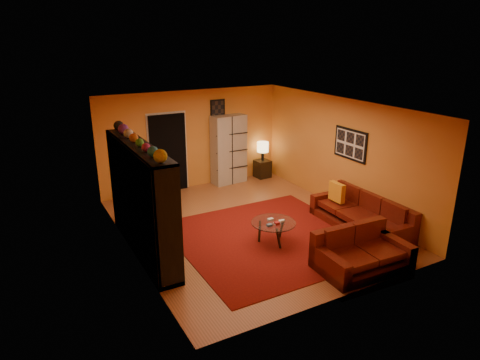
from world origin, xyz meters
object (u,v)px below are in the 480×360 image
side_table (262,169)px  storage_cabinet (229,150)px  sofa (363,215)px  tv (144,203)px  entertainment_unit (141,200)px  coffee_table (273,224)px  bowl_chair (141,191)px  loveseat (359,252)px  table_lamp (263,147)px

side_table → storage_cabinet: bearing=177.3°
sofa → side_table: size_ratio=4.68×
tv → side_table: bearing=-57.4°
entertainment_unit → tv: bearing=17.2°
coffee_table → bowl_chair: bowl_chair is taller
loveseat → storage_cabinet: size_ratio=0.87×
sofa → bowl_chair: (-3.76, 3.73, 0.01)m
entertainment_unit → bowl_chair: (0.66, 2.50, -0.76)m
sofa → storage_cabinet: storage_cabinet is taller
entertainment_unit → loveseat: (3.17, -2.41, -0.77)m
coffee_table → table_lamp: table_lamp is taller
bowl_chair → table_lamp: 3.72m
storage_cabinet → bowl_chair: size_ratio=2.87×
bowl_chair → entertainment_unit: bearing=-104.7°
side_table → bowl_chair: bearing=-176.1°
coffee_table → bowl_chair: bearing=116.2°
sofa → coffee_table: size_ratio=2.65×
tv → sofa: (4.37, -1.24, -0.69)m
tv → loveseat: size_ratio=0.54×
entertainment_unit → coffee_table: (2.33, -0.91, -0.65)m
sofa → storage_cabinet: (-1.16, 4.03, 0.66)m
loveseat → side_table: 5.29m
table_lamp → tv: bearing=-147.4°
sofa → side_table: (-0.09, 3.98, -0.03)m
sofa → bowl_chair: bearing=137.3°
tv → table_lamp: 5.07m
coffee_table → storage_cabinet: bearing=76.0°
bowl_chair → table_lamp: size_ratio=1.21×
loveseat → storage_cabinet: (0.08, 5.21, 0.66)m
entertainment_unit → loveseat: entertainment_unit is taller
loveseat → table_lamp: table_lamp is taller
loveseat → sofa: bearing=-43.8°
entertainment_unit → loveseat: size_ratio=1.82×
sofa → loveseat: (-1.24, -1.19, -0.00)m
coffee_table → side_table: size_ratio=1.77×
coffee_table → side_table: side_table is taller
tv → bowl_chair: size_ratio=1.34×
tv → coffee_table: 2.53m
tv → loveseat: tv is taller
storage_cabinet → side_table: size_ratio=3.78×
entertainment_unit → bowl_chair: 2.69m
tv → sofa: bearing=-105.9°
tv → side_table: 5.12m
tv → bowl_chair: tv is taller
storage_cabinet → table_lamp: 1.07m
bowl_chair → sofa: bearing=-44.8°
storage_cabinet → sofa: bearing=-79.3°
entertainment_unit → tv: (0.05, 0.02, -0.07)m
tv → bowl_chair: (0.61, 2.48, -0.69)m
storage_cabinet → table_lamp: size_ratio=3.49×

